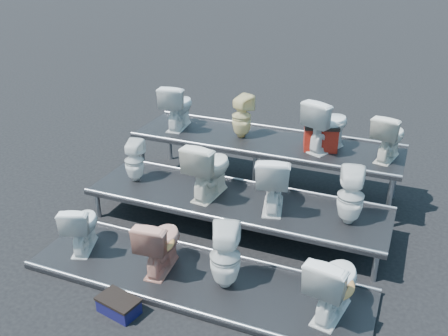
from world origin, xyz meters
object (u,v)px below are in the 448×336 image
at_px(toilet_5, 209,168).
at_px(toilet_4, 134,161).
at_px(toilet_10, 327,124).
at_px(toilet_6, 273,181).
at_px(toilet_1, 160,243).
at_px(toilet_11, 389,136).
at_px(red_crate, 321,137).
at_px(toilet_8, 178,106).
at_px(step_stool, 119,306).
at_px(toilet_2, 225,257).
at_px(toilet_3, 333,283).
at_px(toilet_7, 351,196).
at_px(toilet_0, 82,225).
at_px(toilet_9, 242,116).

bearing_deg(toilet_5, toilet_4, 4.77).
bearing_deg(toilet_10, toilet_6, 96.00).
xyz_separation_m(toilet_1, toilet_6, (1.01, 1.30, 0.43)).
bearing_deg(toilet_11, red_crate, 11.79).
bearing_deg(toilet_8, toilet_10, 174.06).
bearing_deg(toilet_1, toilet_6, -133.05).
xyz_separation_m(toilet_8, step_stool, (0.98, -3.42, -1.16)).
xyz_separation_m(toilet_1, red_crate, (1.33, 2.61, 0.60)).
height_order(toilet_2, toilet_4, toilet_4).
height_order(toilet_2, toilet_6, toilet_6).
distance_m(toilet_4, toilet_11, 3.69).
height_order(toilet_4, red_crate, red_crate).
bearing_deg(toilet_4, toilet_3, 151.05).
relative_size(toilet_6, toilet_8, 1.05).
relative_size(toilet_10, step_stool, 1.80).
bearing_deg(toilet_10, toilet_7, 138.33).
bearing_deg(toilet_0, step_stool, 122.63).
bearing_deg(toilet_5, red_crate, -129.09).
relative_size(toilet_6, toilet_11, 1.15).
xyz_separation_m(toilet_1, toilet_7, (2.02, 1.30, 0.40)).
bearing_deg(toilet_6, toilet_5, -13.40).
relative_size(toilet_1, toilet_2, 0.93).
distance_m(toilet_3, toilet_9, 3.38).
height_order(toilet_1, toilet_3, toilet_3).
distance_m(toilet_6, toilet_8, 2.47).
bearing_deg(toilet_2, toilet_10, -118.50).
xyz_separation_m(toilet_4, red_crate, (2.46, 1.31, 0.26)).
distance_m(toilet_7, toilet_10, 1.50).
bearing_deg(toilet_11, toilet_3, 97.68).
xyz_separation_m(toilet_4, step_stool, (1.05, -2.12, -0.69)).
xyz_separation_m(toilet_6, toilet_10, (0.40, 1.30, 0.40)).
bearing_deg(toilet_4, toilet_1, 123.99).
distance_m(toilet_6, toilet_10, 1.42).
distance_m(toilet_6, toilet_9, 1.64).
bearing_deg(step_stool, red_crate, 79.19).
height_order(toilet_3, toilet_9, toilet_9).
bearing_deg(toilet_5, toilet_2, 125.60).
height_order(toilet_5, toilet_9, toilet_9).
height_order(toilet_1, toilet_5, toilet_5).
bearing_deg(toilet_9, toilet_8, 21.49).
height_order(toilet_2, toilet_10, toilet_10).
relative_size(toilet_0, step_stool, 1.53).
height_order(toilet_8, toilet_11, toilet_8).
bearing_deg(toilet_11, toilet_6, 57.39).
distance_m(red_crate, step_stool, 3.83).
distance_m(toilet_4, toilet_10, 2.90).
xyz_separation_m(toilet_8, toilet_11, (3.36, 0.00, -0.03)).
relative_size(toilet_2, toilet_6, 1.00).
relative_size(toilet_3, toilet_4, 1.27).
height_order(red_crate, step_stool, red_crate).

